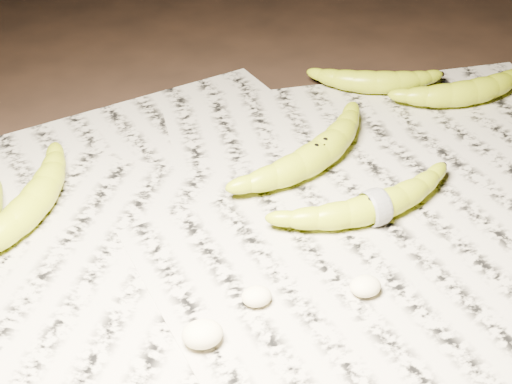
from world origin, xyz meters
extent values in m
plane|color=black|center=(0.00, 0.00, 0.00)|extent=(3.00, 3.00, 0.00)
cube|color=#B4AD9A|center=(0.02, 0.00, 0.00)|extent=(0.90, 0.70, 0.01)
torus|color=white|center=(0.10, -0.02, 0.03)|extent=(0.01, 0.04, 0.04)
ellipsoid|color=#F0EABA|center=(-0.12, -0.15, 0.02)|extent=(0.04, 0.03, 0.02)
ellipsoid|color=#F0EABA|center=(-0.06, -0.11, 0.02)|extent=(0.03, 0.02, 0.02)
ellipsoid|color=#F0EABA|center=(0.05, -0.13, 0.02)|extent=(0.03, 0.03, 0.02)
camera|label=1|loc=(-0.17, -0.59, 0.51)|focal=50.00mm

